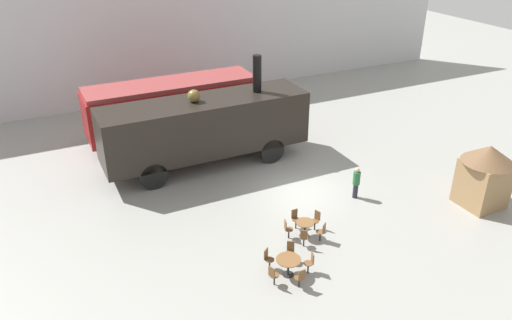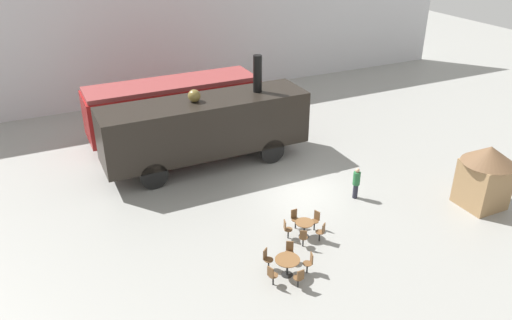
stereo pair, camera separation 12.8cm
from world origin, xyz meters
name	(u,v)px [view 2 (the right image)]	position (x,y,z in m)	size (l,w,h in m)	color
ground_plane	(298,190)	(0.00, 0.00, 0.00)	(80.00, 80.00, 0.00)	gray
backdrop_wall	(188,33)	(0.00, 15.80, 4.50)	(44.00, 0.15, 9.00)	silver
streamlined_locomotive	(186,103)	(-2.69, 8.73, 2.04)	(11.96, 2.86, 3.47)	maroon
steam_locomotive	(206,125)	(-2.98, 4.49, 2.29)	(10.78, 2.79, 5.62)	black
cafe_table_near	(287,262)	(-3.50, -5.29, 0.59)	(0.94, 0.94, 0.72)	black
cafe_table_mid	(304,226)	(-1.67, -3.44, 0.54)	(0.77, 0.77, 0.71)	black
cafe_chair_0	(309,262)	(-2.69, -5.53, 0.51)	(0.39, 0.37, 0.87)	black
cafe_chair_1	(289,250)	(-3.02, -4.60, 0.51)	(0.40, 0.40, 0.87)	black
cafe_chair_2	(267,258)	(-4.01, -4.63, 0.51)	(0.40, 0.40, 0.87)	black
cafe_chair_3	(272,275)	(-4.29, -5.58, 0.51)	(0.39, 0.37, 0.87)	black
cafe_chair_4	(299,277)	(-3.47, -6.14, 0.51)	(0.36, 0.36, 0.87)	black
cafe_chair_5	(287,228)	(-2.40, -3.24, 0.51)	(0.39, 0.37, 0.87)	black
cafe_chair_6	(303,237)	(-2.10, -4.07, 0.51)	(0.40, 0.40, 0.87)	black
cafe_chair_7	(322,231)	(-1.21, -4.04, 0.51)	(0.40, 0.40, 0.87)	black
cafe_chair_8	(316,219)	(-0.96, -3.18, 0.51)	(0.39, 0.37, 0.87)	black
cafe_chair_9	(295,217)	(-1.70, -2.69, 0.51)	(0.36, 0.36, 0.87)	black
visitor_person	(356,182)	(2.12, -1.76, 0.85)	(0.34, 0.34, 1.57)	#262633
ticket_kiosk	(486,173)	(6.93, -4.77, 1.67)	(2.34, 2.34, 3.00)	#99754C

